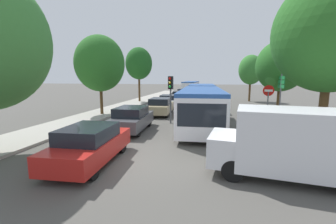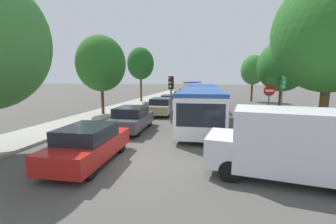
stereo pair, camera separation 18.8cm
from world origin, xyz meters
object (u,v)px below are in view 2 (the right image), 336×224
Objects in this scene: queued_car_tan at (161,106)px; no_entry_sign at (269,100)px; tree_left_far at (141,64)px; direction_sign_post at (282,87)px; tree_right_mid at (282,67)px; articulated_bus at (202,100)px; tree_right_near at (332,37)px; city_bus_rear at (193,86)px; queued_car_graphite at (132,119)px; tree_left_mid at (100,65)px; queued_car_blue at (185,93)px; white_van at (293,143)px; queued_car_red at (88,144)px; queued_car_black at (181,96)px; traffic_light at (171,89)px; tree_right_far at (253,70)px; queued_car_white at (170,101)px.

no_entry_sign is at bearing -117.55° from queued_car_tan.
direction_sign_post is at bearing -32.38° from tree_left_far.
tree_right_mid reaches higher than direction_sign_post.
articulated_bus is 2.40× the size of tree_left_far.
city_bus_rear is at bearing 104.66° from tree_right_near.
tree_left_mid reaches higher than queued_car_graphite.
tree_right_mid reaches higher than queued_car_blue.
tree_left_mid is at bearing -89.44° from tree_left_far.
queued_car_tan is at bearing -3.06° from direction_sign_post.
articulated_bus reaches higher than white_van.
no_entry_sign is at bearing -109.83° from tree_right_mid.
tree_right_near reaches higher than tree_left_mid.
queued_car_tan is at bearing -179.03° from city_bus_rear.
tree_left_mid is 16.12m from tree_right_near.
direction_sign_post reaches higher than queued_car_red.
queued_car_black is at bearing -64.76° from white_van.
city_bus_rear is 32.72m from traffic_light.
tree_right_far is (-0.72, 11.47, 0.15)m from tree_right_mid.
queued_car_blue is 26.68m from tree_right_near.
tree_left_far reaches higher than queued_car_red.
queued_car_graphite is at bearing 0.72° from queued_car_red.
tree_left_far is at bearing 44.35° from queued_car_white.
queued_car_white is at bearing 126.94° from tree_right_near.
queued_car_tan is 11.05m from tree_right_mid.
tree_right_mid is (0.73, 10.30, -0.86)m from tree_right_near.
tree_left_mid is at bearing -87.18° from articulated_bus.
traffic_light is at bearing -91.13° from no_entry_sign.
white_van is at bearing -59.54° from tree_left_far.
queued_car_graphite is 1.00× the size of queued_car_blue.
queued_car_black is at bearing -4.23° from queued_car_graphite.
queued_car_graphite reaches higher than queued_car_red.
tree_left_mid is at bearing -134.23° from tree_right_far.
tree_left_far reaches higher than queued_car_white.
tree_left_mid is (-4.90, -30.40, 2.95)m from city_bus_rear.
no_entry_sign reaches higher than queued_car_black.
queued_car_black is at bearing -6.12° from queued_car_white.
tree_right_far is at bearing -108.74° from queued_car_blue.
direction_sign_post is at bearing -160.34° from city_bus_rear.
tree_right_near is at bearing -50.07° from tree_left_far.
articulated_bus is at bearing -170.37° from queued_car_blue.
tree_right_mid is (10.39, -14.20, 3.43)m from queued_car_blue.
queued_car_tan is at bearing 177.44° from queued_car_blue.
queued_car_blue is at bearing -162.53° from traffic_light.
direction_sign_post is at bearing -93.14° from queued_car_tan.
queued_car_tan is 5.02m from queued_car_white.
white_van is at bearing -169.02° from city_bus_rear.
tree_right_mid is (10.27, 13.97, 3.44)m from queued_car_red.
tree_right_far is at bearing -91.57° from direction_sign_post.
city_bus_rear reaches higher than queued_car_tan.
direction_sign_post is 0.47× the size of tree_right_near.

